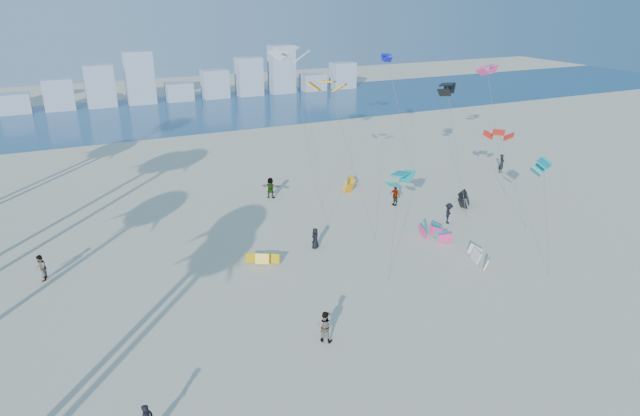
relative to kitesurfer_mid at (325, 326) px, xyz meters
name	(u,v)px	position (x,y,z in m)	size (l,w,h in m)	color
ocean	(143,116)	(0.16, 63.34, -0.88)	(220.00, 220.00, 0.00)	navy
kitesurfer_mid	(325,326)	(0.00, 0.00, 0.00)	(0.86, 0.67, 1.77)	gray
kitesurfers_far	(324,205)	(7.70, 16.20, 0.01)	(43.56, 13.00, 1.92)	black
grounded_kites	(410,219)	(13.12, 11.57, -0.43)	(22.75, 20.63, 0.98)	#E2B50B
flying_kites	(391,76)	(12.84, 14.92, 10.40)	(23.44, 24.59, 18.63)	#0D9B9C
distant_skyline	(124,86)	(-1.03, 73.34, 2.20)	(85.00, 3.00, 8.40)	#9EADBF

